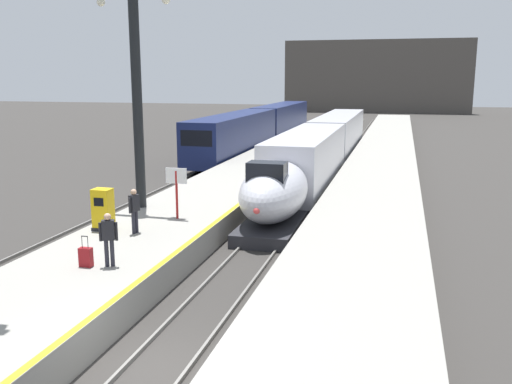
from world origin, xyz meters
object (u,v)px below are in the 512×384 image
at_px(regional_train_adjacent, 262,126).
at_px(departure_info_board, 176,183).
at_px(ticket_machine_yellow, 103,211).
at_px(passenger_near_edge, 109,235).
at_px(rolling_suitcase, 86,257).
at_px(highspeed_train_main, 322,148).
at_px(passenger_mid_platform, 134,207).
at_px(station_column_mid, 136,74).

xyz_separation_m(regional_train_adjacent, departure_info_board, (4.61, -32.62, 0.43)).
height_order(regional_train_adjacent, ticket_machine_yellow, regional_train_adjacent).
relative_size(passenger_near_edge, departure_info_board, 0.80).
height_order(rolling_suitcase, ticket_machine_yellow, ticket_machine_yellow).
distance_m(highspeed_train_main, departure_info_board, 18.37).
bearing_deg(regional_train_adjacent, passenger_near_edge, -82.79).
distance_m(highspeed_train_main, passenger_mid_platform, 20.89).
bearing_deg(regional_train_adjacent, station_column_mid, -85.94).
bearing_deg(departure_info_board, highspeed_train_main, 79.03).
bearing_deg(station_column_mid, highspeed_train_main, 70.23).
relative_size(passenger_mid_platform, ticket_machine_yellow, 1.06).
bearing_deg(regional_train_adjacent, highspeed_train_main, -60.98).
height_order(passenger_near_edge, passenger_mid_platform, same).
bearing_deg(rolling_suitcase, passenger_near_edge, 17.11).
distance_m(rolling_suitcase, ticket_machine_yellow, 4.30).
distance_m(highspeed_train_main, ticket_machine_yellow, 21.09).
xyz_separation_m(passenger_mid_platform, departure_info_board, (0.67, 2.45, 0.52)).
bearing_deg(regional_train_adjacent, passenger_mid_platform, -83.60).
height_order(passenger_mid_platform, ticket_machine_yellow, passenger_mid_platform).
xyz_separation_m(rolling_suitcase, departure_info_board, (0.41, 6.28, 1.20)).
relative_size(highspeed_train_main, passenger_mid_platform, 22.41).
distance_m(highspeed_train_main, passenger_near_edge, 24.29).
relative_size(passenger_near_edge, passenger_mid_platform, 1.00).
xyz_separation_m(regional_train_adjacent, ticket_machine_yellow, (2.55, -34.94, -0.34)).
relative_size(highspeed_train_main, departure_info_board, 17.86).
bearing_deg(regional_train_adjacent, ticket_machine_yellow, -85.83).
xyz_separation_m(highspeed_train_main, regional_train_adjacent, (-8.10, 14.60, 0.20)).
bearing_deg(ticket_machine_yellow, station_column_mid, 95.09).
bearing_deg(highspeed_train_main, ticket_machine_yellow, -105.26).
distance_m(passenger_mid_platform, rolling_suitcase, 3.89).
distance_m(ticket_machine_yellow, departure_info_board, 3.20).
relative_size(regional_train_adjacent, rolling_suitcase, 37.27).
distance_m(regional_train_adjacent, rolling_suitcase, 39.13).
relative_size(regional_train_adjacent, passenger_mid_platform, 21.66).
xyz_separation_m(station_column_mid, passenger_near_edge, (2.69, -7.67, -4.88)).
xyz_separation_m(passenger_near_edge, passenger_mid_platform, (-0.96, 3.61, 0.00)).
height_order(regional_train_adjacent, departure_info_board, regional_train_adjacent).
bearing_deg(departure_info_board, passenger_near_edge, -87.32).
bearing_deg(departure_info_board, station_column_mid, 146.30).
xyz_separation_m(passenger_mid_platform, rolling_suitcase, (0.26, -3.82, -0.69)).
xyz_separation_m(highspeed_train_main, rolling_suitcase, (-3.90, -24.30, -0.57)).
bearing_deg(passenger_near_edge, departure_info_board, 92.68).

